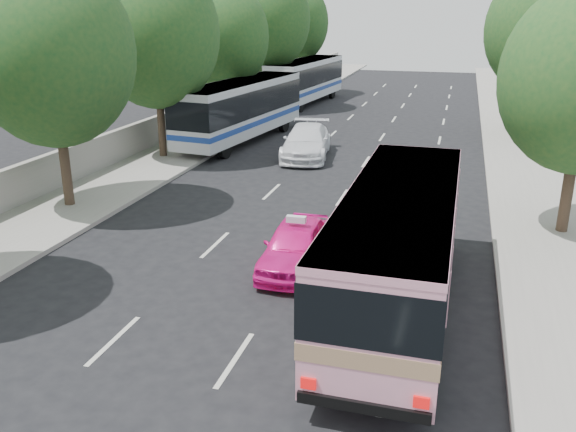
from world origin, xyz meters
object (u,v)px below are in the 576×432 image
(pink_bus, at_px, (399,238))
(white_pickup, at_px, (306,142))
(tour_coach_rear, at_px, (306,78))
(pink_taxi, at_px, (296,245))
(tour_coach_front, at_px, (241,106))

(pink_bus, xyz_separation_m, white_pickup, (-6.02, 15.04, -1.15))
(tour_coach_rear, bearing_deg, pink_bus, -65.80)
(pink_taxi, relative_size, tour_coach_rear, 0.37)
(pink_taxi, distance_m, tour_coach_front, 17.37)
(white_pickup, distance_m, tour_coach_front, 5.14)
(pink_bus, height_order, pink_taxi, pink_bus)
(pink_taxi, xyz_separation_m, tour_coach_rear, (-7.30, 30.01, 1.27))
(pink_taxi, bearing_deg, pink_bus, -33.59)
(pink_taxi, xyz_separation_m, tour_coach_front, (-7.30, 15.71, 1.29))
(pink_taxi, height_order, tour_coach_front, tour_coach_front)
(pink_taxi, xyz_separation_m, white_pickup, (-3.00, 13.16, 0.08))
(pink_taxi, distance_m, tour_coach_rear, 30.91)
(pink_bus, relative_size, pink_taxi, 2.39)
(white_pickup, bearing_deg, tour_coach_rear, 96.59)
(tour_coach_front, xyz_separation_m, tour_coach_rear, (0.00, 14.29, -0.02))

